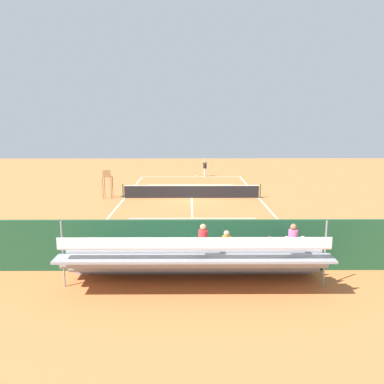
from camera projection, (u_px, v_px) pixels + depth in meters
ground_plane at (192, 198)px, 28.66m from camera, size 60.00×60.00×0.00m
court_line_markings at (192, 198)px, 28.69m from camera, size 10.10×22.20×0.01m
tennis_net at (192, 191)px, 28.56m from camera, size 10.30×0.10×1.07m
backdrop_wall at (194, 245)px, 14.71m from camera, size 18.00×0.16×2.00m
bleacher_stand at (201, 259)px, 13.41m from camera, size 9.06×2.40×2.48m
umpire_chair at (107, 181)px, 28.24m from camera, size 0.67×0.67×2.14m
courtside_bench at (252, 250)px, 15.52m from camera, size 1.80×0.40×0.93m
equipment_bag at (207, 260)px, 15.45m from camera, size 0.90×0.36×0.36m
tennis_player at (205, 167)px, 39.35m from camera, size 0.42×0.55×1.93m
tennis_racket at (196, 176)px, 39.95m from camera, size 0.58×0.33×0.03m
tennis_ball_near at (194, 180)px, 37.28m from camera, size 0.07×0.07×0.07m
tennis_ball_far at (196, 180)px, 37.04m from camera, size 0.07×0.07×0.07m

